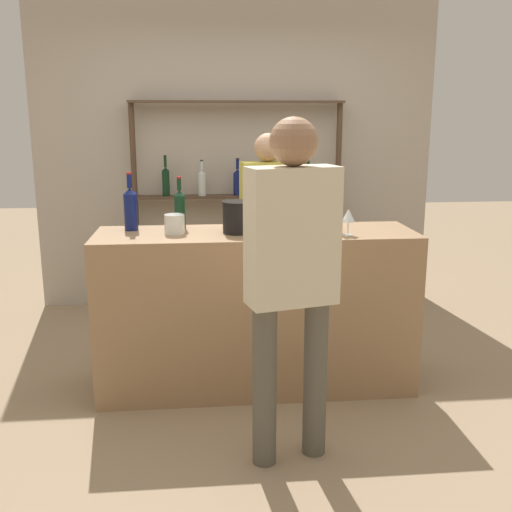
# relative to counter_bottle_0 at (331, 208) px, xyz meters

# --- Properties ---
(ground_plane) EXTENTS (16.00, 16.00, 0.00)m
(ground_plane) POSITION_rel_counter_bottle_0_xyz_m (-0.47, -0.02, -1.16)
(ground_plane) COLOR #9E8466
(bar_counter) EXTENTS (1.98, 0.58, 1.02)m
(bar_counter) POSITION_rel_counter_bottle_0_xyz_m (-0.47, -0.02, -0.65)
(bar_counter) COLOR #997551
(bar_counter) RESTS_ON ground_plane
(back_wall) EXTENTS (3.58, 0.12, 2.80)m
(back_wall) POSITION_rel_counter_bottle_0_xyz_m (-0.47, 1.87, 0.24)
(back_wall) COLOR #B2A899
(back_wall) RESTS_ON ground_plane
(back_shelf) EXTENTS (1.87, 0.18, 1.85)m
(back_shelf) POSITION_rel_counter_bottle_0_xyz_m (-0.47, 1.69, 0.05)
(back_shelf) COLOR #4C3828
(back_shelf) RESTS_ON ground_plane
(counter_bottle_0) EXTENTS (0.07, 0.07, 0.37)m
(counter_bottle_0) POSITION_rel_counter_bottle_0_xyz_m (0.00, 0.00, 0.00)
(counter_bottle_0) COLOR silver
(counter_bottle_0) RESTS_ON bar_counter
(counter_bottle_1) EXTENTS (0.09, 0.09, 0.36)m
(counter_bottle_1) POSITION_rel_counter_bottle_0_xyz_m (-1.25, 0.11, 0.00)
(counter_bottle_1) COLOR #0F1956
(counter_bottle_1) RESTS_ON bar_counter
(counter_bottle_2) EXTENTS (0.07, 0.07, 0.33)m
(counter_bottle_2) POSITION_rel_counter_bottle_0_xyz_m (-0.94, 0.12, -0.01)
(counter_bottle_2) COLOR black
(counter_bottle_2) RESTS_ON bar_counter
(counter_bottle_3) EXTENTS (0.08, 0.08, 0.35)m
(counter_bottle_3) POSITION_rel_counter_bottle_0_xyz_m (-0.38, -0.07, -0.01)
(counter_bottle_3) COLOR brown
(counter_bottle_3) RESTS_ON bar_counter
(wine_glass) EXTENTS (0.08, 0.08, 0.16)m
(wine_glass) POSITION_rel_counter_bottle_0_xyz_m (0.07, -0.18, -0.02)
(wine_glass) COLOR silver
(wine_glass) RESTS_ON bar_counter
(ice_bucket) EXTENTS (0.20, 0.20, 0.20)m
(ice_bucket) POSITION_rel_counter_bottle_0_xyz_m (-0.59, -0.04, -0.04)
(ice_bucket) COLOR black
(ice_bucket) RESTS_ON bar_counter
(cork_jar) EXTENTS (0.12, 0.12, 0.12)m
(cork_jar) POSITION_rel_counter_bottle_0_xyz_m (-0.97, -0.04, -0.08)
(cork_jar) COLOR silver
(cork_jar) RESTS_ON bar_counter
(server_behind_counter) EXTENTS (0.42, 0.23, 1.60)m
(server_behind_counter) POSITION_rel_counter_bottle_0_xyz_m (-0.31, 0.79, -0.22)
(server_behind_counter) COLOR brown
(server_behind_counter) RESTS_ON ground_plane
(customer_center) EXTENTS (0.46, 0.29, 1.72)m
(customer_center) POSITION_rel_counter_bottle_0_xyz_m (-0.38, -0.89, -0.14)
(customer_center) COLOR #575347
(customer_center) RESTS_ON ground_plane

